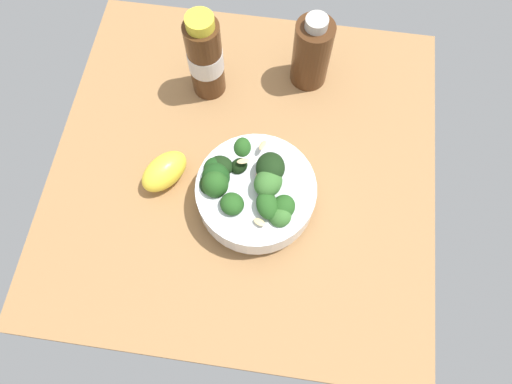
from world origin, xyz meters
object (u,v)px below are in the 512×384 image
Objects in this scene: bowl_of_broccoli at (253,191)px; bottle_tall at (205,58)px; bottle_short at (312,53)px; lemon_wedge at (164,171)px.

bowl_of_broccoli is 1.08× the size of bottle_tall.
bottle_short reaches higher than bowl_of_broccoli.
bottle_short is (5.96, 24.00, 2.04)cm from bowl_of_broccoli.
bowl_of_broccoli is 24.81cm from bottle_short.
lemon_wedge is at bearing 172.02° from bowl_of_broccoli.
bottle_short is at bearing 15.11° from bottle_tall.
bowl_of_broccoli reaches higher than lemon_wedge.
bottle_tall is at bearing 78.75° from lemon_wedge.
lemon_wedge is at bearing -131.87° from bottle_short.
lemon_wedge is 18.75cm from bottle_tall.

